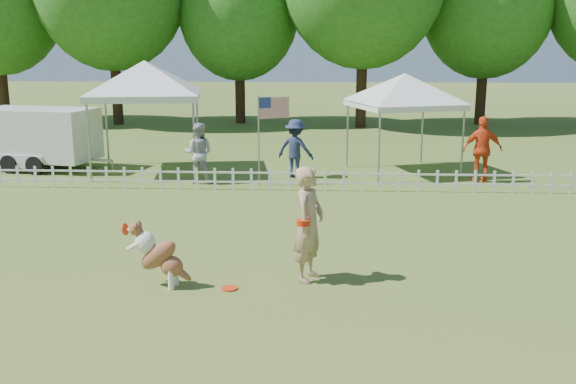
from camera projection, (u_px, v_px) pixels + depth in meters
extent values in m
plane|color=#30521A|center=(251.00, 283.00, 10.61)|extent=(120.00, 120.00, 0.00)
imported|color=tan|center=(309.00, 224.00, 10.58)|extent=(0.68, 0.82, 1.93)
cylinder|color=red|center=(229.00, 288.00, 10.35)|extent=(0.30, 0.30, 0.02)
imported|color=#A2A1A7|center=(199.00, 153.00, 18.18)|extent=(0.87, 0.69, 1.73)
imported|color=#232C4B|center=(295.00, 149.00, 18.97)|extent=(1.27, 0.99, 1.73)
imported|color=#DD431A|center=(482.00, 149.00, 18.30)|extent=(1.12, 0.48, 1.89)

